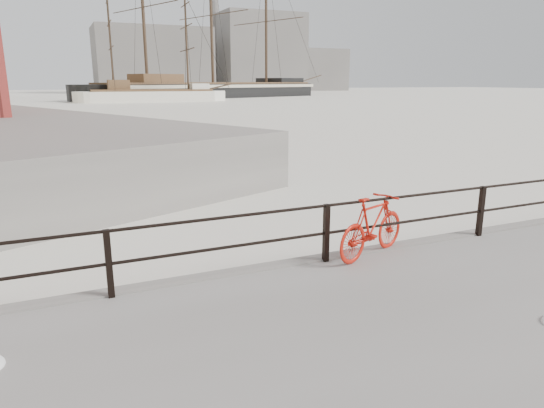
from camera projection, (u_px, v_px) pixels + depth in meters
name	position (u px, v px, depth m)	size (l,w,h in m)	color
ground	(471.00, 250.00, 9.87)	(400.00, 400.00, 0.00)	white
guardrail	(481.00, 211.00, 9.53)	(28.00, 0.10, 1.00)	black
bicycle	(372.00, 226.00, 8.39)	(1.82, 0.27, 1.10)	red
barque_black	(214.00, 98.00, 98.19)	(65.62, 21.47, 36.74)	black
schooner_mid	(153.00, 102.00, 79.03)	(26.06, 11.02, 19.00)	silver
industrial_west	(153.00, 60.00, 139.53)	(32.00, 18.00, 18.00)	gray
industrial_mid	(258.00, 53.00, 156.96)	(26.00, 20.00, 24.00)	gray
industrial_east	(313.00, 70.00, 171.65)	(20.00, 16.00, 14.00)	gray
smokestack	(214.00, 20.00, 153.82)	(2.80, 2.80, 44.00)	gray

